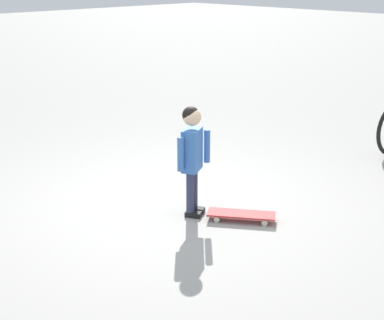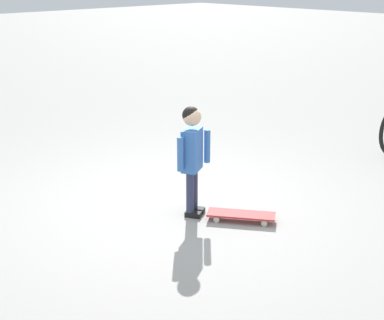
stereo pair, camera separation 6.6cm
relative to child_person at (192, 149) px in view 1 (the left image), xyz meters
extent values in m
plane|color=gray|center=(0.24, 0.06, -0.66)|extent=(50.00, 50.00, 0.00)
cylinder|color=#2D3351|center=(0.03, -0.05, -0.42)|extent=(0.08, 0.08, 0.42)
cube|color=black|center=(0.00, -0.06, -0.63)|extent=(0.17, 0.14, 0.05)
cylinder|color=#2D3351|center=(-0.02, 0.05, -0.42)|extent=(0.08, 0.08, 0.42)
cube|color=black|center=(-0.05, 0.03, -0.63)|extent=(0.17, 0.14, 0.05)
cube|color=#386BB7|center=(0.00, 0.00, -0.01)|extent=(0.24, 0.28, 0.40)
cylinder|color=#386BB7|center=(-0.01, -0.18, -0.01)|extent=(0.06, 0.06, 0.32)
cylinder|color=#386BB7|center=(-0.02, 0.17, -0.01)|extent=(0.06, 0.06, 0.32)
sphere|color=beige|center=(0.00, 0.00, 0.31)|extent=(0.17, 0.17, 0.17)
sphere|color=black|center=(0.01, 0.01, 0.32)|extent=(0.16, 0.16, 0.16)
cube|color=#B22D2D|center=(-0.42, -0.23, -0.59)|extent=(0.62, 0.52, 0.02)
cube|color=#B7B7BC|center=(-0.60, -0.36, -0.61)|extent=(0.09, 0.11, 0.02)
cube|color=#B7B7BC|center=(-0.25, -0.10, -0.61)|extent=(0.09, 0.11, 0.02)
cylinder|color=beige|center=(-0.56, -0.42, -0.63)|extent=(0.06, 0.06, 0.06)
cylinder|color=beige|center=(-0.65, -0.30, -0.63)|extent=(0.06, 0.06, 0.06)
cylinder|color=beige|center=(-0.20, -0.16, -0.63)|extent=(0.06, 0.06, 0.06)
cylinder|color=beige|center=(-0.29, -0.04, -0.63)|extent=(0.06, 0.06, 0.06)
camera|label=1|loc=(-3.57, 3.50, 1.59)|focal=53.04mm
camera|label=2|loc=(-3.61, 3.45, 1.59)|focal=53.04mm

